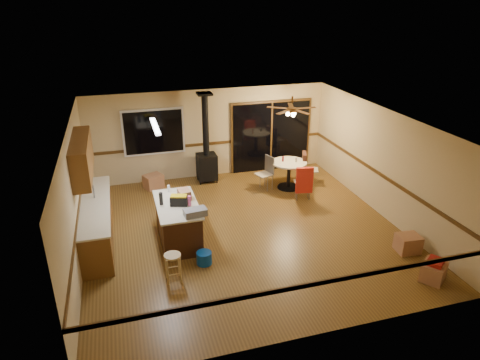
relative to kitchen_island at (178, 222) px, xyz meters
name	(u,v)px	position (x,y,z in m)	size (l,w,h in m)	color
floor	(244,230)	(1.50, 0.00, -0.45)	(7.00, 7.00, 0.00)	brown
ceiling	(244,121)	(1.50, 0.00, 2.15)	(7.00, 7.00, 0.00)	silver
wall_back	(209,134)	(1.50, 3.50, 0.85)	(7.00, 7.00, 0.00)	tan
wall_front	(312,269)	(1.50, -3.50, 0.85)	(7.00, 7.00, 0.00)	tan
wall_left	(75,198)	(-2.00, 0.00, 0.85)	(7.00, 7.00, 0.00)	tan
wall_right	(383,163)	(5.00, 0.00, 0.85)	(7.00, 7.00, 0.00)	tan
chair_rail	(244,191)	(1.50, 0.00, 0.55)	(7.00, 7.00, 0.08)	#442C11
window	(154,132)	(-0.10, 3.45, 1.05)	(1.72, 0.10, 1.32)	black
sliding_door	(271,137)	(3.40, 3.45, 0.60)	(2.52, 0.10, 2.10)	black
lower_cabinets	(97,223)	(-1.70, 0.50, -0.02)	(0.60, 3.00, 0.86)	brown
countertop	(94,204)	(-1.70, 0.50, 0.43)	(0.64, 3.04, 0.04)	beige
upper_cabinets	(82,157)	(-1.83, 0.70, 1.45)	(0.35, 2.00, 0.80)	brown
kitchen_island	(178,222)	(0.00, 0.00, 0.00)	(0.88, 1.68, 0.90)	#351B0D
wood_stove	(207,158)	(1.30, 3.05, 0.28)	(0.55, 0.50, 2.52)	black
ceiling_fan	(292,111)	(3.40, 1.95, 1.76)	(0.24, 0.24, 0.55)	brown
fluorescent_strip	(155,126)	(-0.30, 0.30, 2.11)	(0.10, 1.20, 0.04)	white
toolbox_grey	(195,212)	(0.28, -0.63, 0.52)	(0.46, 0.25, 0.14)	slate
toolbox_black	(179,201)	(0.04, -0.07, 0.55)	(0.36, 0.19, 0.20)	black
toolbox_yellow_lid	(179,196)	(0.04, -0.07, 0.66)	(0.34, 0.18, 0.03)	gold
box_on_island	(184,194)	(0.20, 0.19, 0.56)	(0.24, 0.33, 0.22)	#9D6845
bottle_dark	(161,199)	(-0.32, 0.06, 0.58)	(0.08, 0.08, 0.28)	black
bottle_pink	(189,201)	(0.25, -0.17, 0.56)	(0.07, 0.07, 0.23)	#D84C8C
bottle_white	(169,189)	(-0.08, 0.65, 0.53)	(0.06, 0.06, 0.17)	white
bar_stool	(173,268)	(-0.32, -1.44, -0.16)	(0.32, 0.32, 0.58)	tan
blue_bucket	(204,258)	(0.35, -1.05, -0.32)	(0.31, 0.31, 0.26)	#0B45A6
dining_table	(289,170)	(3.40, 1.95, 0.08)	(0.97, 0.97, 0.78)	black
glass_red	(283,159)	(3.25, 2.05, 0.40)	(0.05, 0.05, 0.14)	#590C14
glass_cream	(296,160)	(3.58, 1.90, 0.39)	(0.06, 0.06, 0.13)	beige
chair_left	(267,169)	(2.80, 2.08, 0.14)	(0.51, 0.50, 0.51)	tan
chair_near	(304,180)	(3.46, 1.07, 0.14)	(0.50, 0.53, 0.70)	tan
chair_right	(305,165)	(3.93, 2.07, 0.14)	(0.58, 0.56, 0.70)	tan
box_under_window	(153,181)	(-0.25, 3.01, -0.26)	(0.49, 0.39, 0.39)	#9D6845
box_corner_a	(433,272)	(4.44, -2.79, -0.27)	(0.47, 0.40, 0.36)	#9D6845
box_corner_b	(408,243)	(4.59, -1.80, -0.27)	(0.46, 0.40, 0.38)	#9D6845
box_small_red	(436,262)	(4.44, -2.79, -0.05)	(0.33, 0.27, 0.09)	maroon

